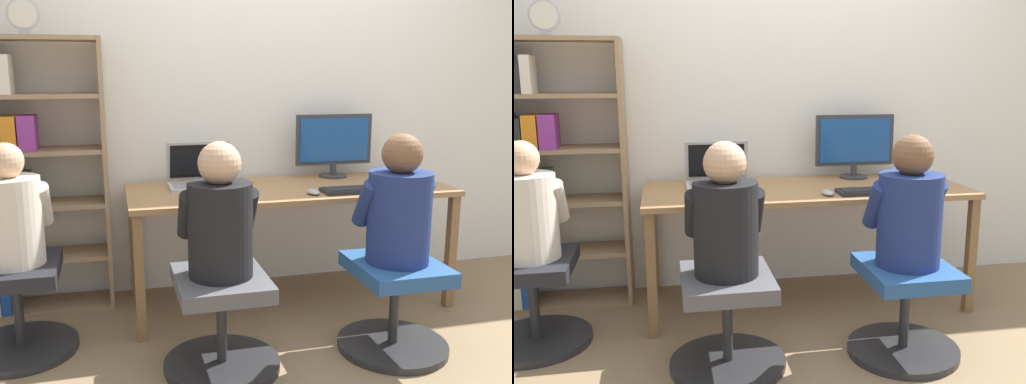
# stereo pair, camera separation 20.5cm
# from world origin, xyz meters

# --- Properties ---
(ground_plane) EXTENTS (14.00, 14.00, 0.00)m
(ground_plane) POSITION_xyz_m (0.00, 0.00, 0.00)
(ground_plane) COLOR #846B4C
(wall_back) EXTENTS (10.00, 0.05, 2.60)m
(wall_back) POSITION_xyz_m (0.00, 0.78, 1.30)
(wall_back) COLOR silver
(wall_back) RESTS_ON ground_plane
(desk) EXTENTS (1.86, 0.72, 0.70)m
(desk) POSITION_xyz_m (0.00, 0.36, 0.63)
(desk) COLOR olive
(desk) RESTS_ON ground_plane
(desktop_monitor) EXTENTS (0.50, 0.18, 0.40)m
(desktop_monitor) POSITION_xyz_m (0.37, 0.60, 0.91)
(desktop_monitor) COLOR #333338
(desktop_monitor) RESTS_ON desk
(laptop) EXTENTS (0.38, 0.31, 0.26)m
(laptop) POSITION_xyz_m (-0.49, 0.51, 0.75)
(laptop) COLOR #B7B7BC
(laptop) RESTS_ON desk
(keyboard) EXTENTS (0.44, 0.15, 0.03)m
(keyboard) POSITION_xyz_m (0.35, 0.14, 0.71)
(keyboard) COLOR #232326
(keyboard) RESTS_ON desk
(computer_mouse_by_keyboard) EXTENTS (0.06, 0.11, 0.03)m
(computer_mouse_by_keyboard) POSITION_xyz_m (0.07, 0.14, 0.71)
(computer_mouse_by_keyboard) COLOR #99999E
(computer_mouse_by_keyboard) RESTS_ON desk
(office_chair_left) EXTENTS (0.55, 0.55, 0.46)m
(office_chair_left) POSITION_xyz_m (0.32, -0.36, 0.24)
(office_chair_left) COLOR #262628
(office_chair_left) RESTS_ON ground_plane
(office_chair_right) EXTENTS (0.55, 0.55, 0.46)m
(office_chair_right) POSITION_xyz_m (-0.54, -0.33, 0.24)
(office_chair_right) COLOR #262628
(office_chair_right) RESTS_ON ground_plane
(person_at_monitor) EXTENTS (0.37, 0.31, 0.62)m
(person_at_monitor) POSITION_xyz_m (0.32, -0.36, 0.72)
(person_at_monitor) COLOR navy
(person_at_monitor) RESTS_ON office_chair_left
(person_at_laptop) EXTENTS (0.36, 0.30, 0.61)m
(person_at_laptop) POSITION_xyz_m (-0.54, -0.33, 0.72)
(person_at_laptop) COLOR black
(person_at_laptop) RESTS_ON office_chair_right
(desk_clock) EXTENTS (0.17, 0.03, 0.19)m
(desk_clock) POSITION_xyz_m (-1.40, 0.52, 1.64)
(desk_clock) COLOR #B2B2B7
(desk_clock) RESTS_ON bookshelf
(office_chair_side) EXTENTS (0.55, 0.55, 0.46)m
(office_chair_side) POSITION_xyz_m (-1.47, 0.07, 0.24)
(office_chair_side) COLOR #262628
(office_chair_side) RESTS_ON ground_plane
(person_near_shelf) EXTENTS (0.37, 0.31, 0.58)m
(person_near_shelf) POSITION_xyz_m (-1.47, 0.08, 0.70)
(person_near_shelf) COLOR beige
(person_near_shelf) RESTS_ON office_chair_side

